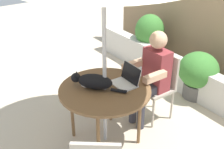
# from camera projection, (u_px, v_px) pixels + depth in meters

# --- Properties ---
(ground_plane) EXTENTS (14.00, 14.00, 0.00)m
(ground_plane) POSITION_uv_depth(u_px,v_px,m) (106.00, 139.00, 3.62)
(ground_plane) COLOR beige
(planter_wall_low) EXTENTS (4.69, 0.20, 0.51)m
(planter_wall_low) POSITION_uv_depth(u_px,v_px,m) (196.00, 83.00, 4.36)
(planter_wall_low) COLOR beige
(planter_wall_low) RESTS_ON ground
(patio_table) EXTENTS (1.05, 1.05, 0.73)m
(patio_table) POSITION_uv_depth(u_px,v_px,m) (105.00, 93.00, 3.31)
(patio_table) COLOR brown
(patio_table) RESTS_ON ground
(chair_occupied) EXTENTS (0.40, 0.40, 0.91)m
(chair_occupied) POSITION_uv_depth(u_px,v_px,m) (160.00, 81.00, 3.82)
(chair_occupied) COLOR #B2A899
(chair_occupied) RESTS_ON ground
(person_seated) EXTENTS (0.48, 0.48, 1.25)m
(person_seated) POSITION_uv_depth(u_px,v_px,m) (152.00, 73.00, 3.66)
(person_seated) COLOR maroon
(person_seated) RESTS_ON ground
(laptop) EXTENTS (0.31, 0.26, 0.21)m
(laptop) POSITION_uv_depth(u_px,v_px,m) (127.00, 79.00, 3.35)
(laptop) COLOR silver
(laptop) RESTS_ON patio_table
(cat) EXTENTS (0.54, 0.43, 0.17)m
(cat) POSITION_uv_depth(u_px,v_px,m) (93.00, 81.00, 3.25)
(cat) COLOR black
(cat) RESTS_ON patio_table
(potted_plant_near_fence) EXTENTS (0.52, 0.52, 0.95)m
(potted_plant_near_fence) POSITION_uv_depth(u_px,v_px,m) (149.00, 37.00, 5.25)
(potted_plant_near_fence) COLOR #595654
(potted_plant_near_fence) RESTS_ON ground
(potted_plant_by_chair) EXTENTS (0.59, 0.59, 0.73)m
(potted_plant_by_chair) POSITION_uv_depth(u_px,v_px,m) (198.00, 73.00, 4.30)
(potted_plant_by_chair) COLOR #595654
(potted_plant_by_chair) RESTS_ON ground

